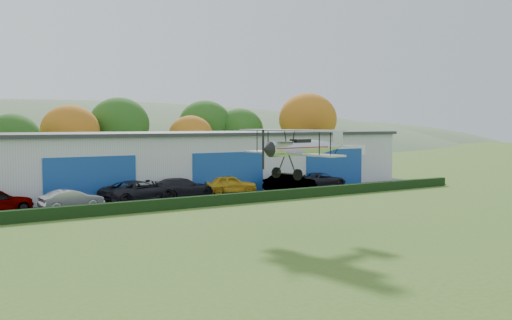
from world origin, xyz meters
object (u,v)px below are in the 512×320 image
car_2 (138,191)px  car_4 (230,184)px  car_3 (182,188)px  car_6 (321,180)px  biplane (301,147)px  car_1 (72,199)px  car_5 (290,182)px  hangar (198,159)px

car_2 → car_4: bearing=-99.6°
car_3 → car_4: 4.78m
car_6 → biplane: 23.00m
car_6 → biplane: biplane is taller
car_1 → car_5: bearing=-94.6°
hangar → car_2: 11.57m
car_3 → car_5: 9.99m
hangar → biplane: size_ratio=5.70×
car_1 → car_2: bearing=-83.9°
car_6 → biplane: size_ratio=0.70×
car_3 → car_4: car_3 is taller
hangar → car_1: size_ratio=9.40×
car_2 → car_5: (13.83, -0.75, -0.02)m
car_3 → car_2: bearing=90.8°
hangar → car_6: hangar is taller
car_4 → car_5: (5.13, -1.77, 0.02)m
car_2 → hangar: bearing=-66.4°
car_5 → biplane: bearing=140.0°
car_4 → car_5: size_ratio=0.94×
hangar → car_6: bearing=-36.1°
hangar → car_3: bearing=-125.8°
car_4 → car_5: car_5 is taller
car_2 → car_6: (18.32, 0.38, -0.14)m
car_2 → biplane: biplane is taller
car_2 → biplane: bearing=174.8°
car_6 → hangar: bearing=56.7°
car_3 → car_5: size_ratio=1.13×
car_5 → biplane: size_ratio=0.69×
car_1 → car_4: bearing=-87.0°
hangar → biplane: 24.56m
car_2 → car_4: car_2 is taller
car_2 → car_3: bearing=-97.2°
car_1 → car_6: 23.65m
hangar → car_6: size_ratio=8.10×
car_5 → car_2: bearing=80.9°
car_5 → hangar: bearing=26.0°
car_3 → car_4: (4.76, 0.39, -0.02)m
car_4 → car_5: 5.43m
car_2 → car_6: size_ratio=1.20×
car_5 → car_3: bearing=76.1°
car_1 → car_6: car_1 is taller
hangar → car_4: bearing=-90.7°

